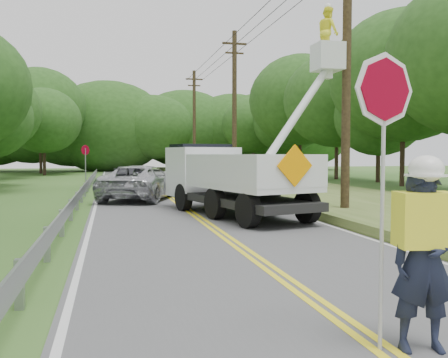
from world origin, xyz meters
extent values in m
plane|color=#2D561C|center=(0.00, 0.00, 0.00)|extent=(140.00, 140.00, 0.00)
cube|color=#545557|center=(0.00, 14.00, 0.01)|extent=(7.20, 96.00, 0.02)
cube|color=yellow|center=(-0.10, 14.00, 0.02)|extent=(0.12, 96.00, 0.00)
cube|color=yellow|center=(0.10, 14.00, 0.02)|extent=(0.12, 96.00, 0.00)
cube|color=silver|center=(-3.45, 14.00, 0.02)|extent=(0.12, 96.00, 0.00)
cube|color=silver|center=(3.45, 14.00, 0.02)|extent=(0.12, 96.00, 0.00)
cube|color=gray|center=(-4.10, 1.00, 0.35)|extent=(0.12, 0.14, 0.70)
cube|color=gray|center=(-4.10, 4.00, 0.35)|extent=(0.12, 0.14, 0.70)
cube|color=gray|center=(-4.10, 7.00, 0.35)|extent=(0.12, 0.14, 0.70)
cube|color=gray|center=(-4.10, 10.00, 0.35)|extent=(0.12, 0.14, 0.70)
cube|color=gray|center=(-4.10, 13.00, 0.35)|extent=(0.12, 0.14, 0.70)
cube|color=gray|center=(-4.10, 16.00, 0.35)|extent=(0.12, 0.14, 0.70)
cube|color=gray|center=(-4.10, 19.00, 0.35)|extent=(0.12, 0.14, 0.70)
cube|color=gray|center=(-4.10, 22.00, 0.35)|extent=(0.12, 0.14, 0.70)
cube|color=gray|center=(-4.10, 25.00, 0.35)|extent=(0.12, 0.14, 0.70)
cube|color=gray|center=(-4.10, 28.00, 0.35)|extent=(0.12, 0.14, 0.70)
cube|color=gray|center=(-4.10, 31.00, 0.35)|extent=(0.12, 0.14, 0.70)
cube|color=gray|center=(-4.10, 34.00, 0.35)|extent=(0.12, 0.14, 0.70)
cube|color=gray|center=(-4.10, 37.00, 0.35)|extent=(0.12, 0.14, 0.70)
cube|color=gray|center=(-4.00, 15.00, 0.60)|extent=(0.05, 48.00, 0.34)
cylinder|color=black|center=(5.00, 9.00, 5.00)|extent=(0.30, 0.30, 10.00)
cylinder|color=black|center=(5.00, 24.00, 5.00)|extent=(0.30, 0.30, 10.00)
cube|color=black|center=(5.00, 24.00, 9.20)|extent=(1.60, 0.12, 0.12)
cube|color=black|center=(5.00, 24.00, 8.60)|extent=(1.20, 0.10, 0.10)
cylinder|color=black|center=(5.00, 39.00, 5.00)|extent=(0.30, 0.30, 10.00)
cube|color=black|center=(5.00, 39.00, 9.20)|extent=(1.60, 0.12, 0.12)
cube|color=black|center=(5.00, 39.00, 8.60)|extent=(1.20, 0.10, 0.10)
cylinder|color=black|center=(4.30, 17.50, 9.10)|extent=(0.03, 43.00, 0.03)
cylinder|color=black|center=(5.00, 17.50, 9.10)|extent=(0.03, 43.00, 0.03)
cylinder|color=black|center=(5.70, 17.50, 9.10)|extent=(0.03, 43.00, 0.03)
cube|color=#446223|center=(7.10, 14.00, 0.15)|extent=(7.00, 96.00, 0.30)
cylinder|color=#332319|center=(-9.25, 45.04, 1.59)|extent=(0.32, 0.32, 3.18)
ellipsoid|color=#224818|center=(-9.25, 45.04, 5.48)|extent=(7.43, 7.43, 6.53)
cylinder|color=#332319|center=(-10.23, 49.87, 2.10)|extent=(0.32, 0.32, 4.20)
ellipsoid|color=#224818|center=(-10.23, 49.87, 7.24)|extent=(9.81, 9.81, 8.63)
cylinder|color=#332319|center=(16.08, 22.21, 2.11)|extent=(0.32, 0.32, 4.23)
ellipsoid|color=#224818|center=(16.08, 22.21, 7.28)|extent=(9.86, 9.86, 8.68)
cylinder|color=#332319|center=(16.87, 26.45, 1.44)|extent=(0.32, 0.32, 2.88)
ellipsoid|color=#224818|center=(16.87, 26.45, 4.95)|extent=(6.71, 6.71, 5.91)
cylinder|color=#332319|center=(15.89, 31.34, 1.94)|extent=(0.32, 0.32, 3.88)
ellipsoid|color=#224818|center=(15.89, 31.34, 6.68)|extent=(9.05, 9.05, 7.97)
cylinder|color=#332319|center=(15.36, 38.05, 2.15)|extent=(0.32, 0.32, 4.30)
ellipsoid|color=#224818|center=(15.36, 38.05, 7.41)|extent=(10.03, 10.03, 8.83)
cylinder|color=#332319|center=(16.18, 43.67, 1.62)|extent=(0.32, 0.32, 3.25)
ellipsoid|color=#224818|center=(16.18, 43.67, 5.59)|extent=(7.58, 7.58, 6.67)
cylinder|color=#332319|center=(13.65, 48.14, 1.61)|extent=(0.32, 0.32, 3.22)
ellipsoid|color=#224818|center=(13.65, 48.14, 5.55)|extent=(7.51, 7.51, 6.61)
ellipsoid|color=#224818|center=(-12.14, 57.28, 5.50)|extent=(12.08, 9.06, 9.06)
ellipsoid|color=#224818|center=(-7.32, 56.41, 5.50)|extent=(13.15, 9.86, 9.86)
ellipsoid|color=#224818|center=(-2.99, 56.15, 5.50)|extent=(15.49, 11.62, 11.62)
ellipsoid|color=#224818|center=(2.46, 54.40, 5.50)|extent=(10.70, 8.02, 8.02)
ellipsoid|color=#224818|center=(7.06, 57.79, 5.50)|extent=(13.81, 10.36, 10.36)
ellipsoid|color=#224818|center=(13.51, 56.98, 5.50)|extent=(12.72, 9.54, 9.54)
ellipsoid|color=#224818|center=(17.44, 56.09, 5.50)|extent=(13.08, 9.81, 9.81)
ellipsoid|color=#224818|center=(22.13, 54.07, 5.50)|extent=(14.02, 10.52, 10.52)
imported|color=#191E33|center=(0.40, -1.55, 1.00)|extent=(0.79, 0.59, 1.96)
cube|color=yellow|center=(0.40, -1.55, 1.44)|extent=(0.66, 0.47, 0.59)
ellipsoid|color=white|center=(0.40, -1.55, 1.99)|extent=(0.37, 0.37, 0.29)
cylinder|color=#B7B7B7|center=(-0.03, -1.42, 1.39)|extent=(0.04, 0.04, 2.74)
cylinder|color=maroon|center=(-0.03, -1.42, 2.83)|extent=(0.77, 0.19, 0.78)
cylinder|color=black|center=(0.98, 7.13, 0.53)|extent=(0.56, 1.06, 1.01)
cylinder|color=black|center=(3.03, 7.64, 0.53)|extent=(0.56, 1.06, 1.01)
cylinder|color=black|center=(0.46, 9.18, 0.53)|extent=(0.56, 1.06, 1.01)
cylinder|color=black|center=(2.51, 9.69, 0.53)|extent=(0.56, 1.06, 1.01)
cylinder|color=black|center=(-0.19, 11.74, 0.53)|extent=(0.56, 1.06, 1.01)
cylinder|color=black|center=(1.86, 12.26, 0.53)|extent=(0.56, 1.06, 1.01)
cube|color=black|center=(1.41, 9.74, 0.60)|extent=(3.81, 7.10, 0.26)
cube|color=white|center=(1.59, 9.03, 1.13)|extent=(3.55, 5.31, 0.23)
cube|color=white|center=(0.43, 8.73, 1.66)|extent=(1.25, 4.73, 0.95)
cube|color=white|center=(2.74, 9.32, 1.66)|extent=(1.25, 4.73, 0.95)
cube|color=white|center=(2.18, 6.69, 1.66)|extent=(2.37, 0.66, 0.95)
cube|color=white|center=(0.71, 12.51, 1.45)|extent=(2.80, 2.53, 1.90)
cube|color=black|center=(0.65, 12.71, 2.13)|extent=(2.39, 1.85, 0.79)
cube|color=white|center=(1.87, 7.90, 1.66)|extent=(1.16, 1.16, 0.85)
cube|color=white|center=(4.30, 9.00, 5.39)|extent=(0.90, 0.90, 0.90)
imported|color=yellow|center=(4.30, 9.00, 6.22)|extent=(0.62, 0.80, 1.65)
cube|color=#FF9900|center=(2.19, 6.62, 1.82)|extent=(1.17, 0.33, 1.20)
imported|color=#B8B9C0|center=(-1.43, 16.51, 0.82)|extent=(4.55, 6.33, 1.60)
imported|color=#3C3D43|center=(-1.85, 22.86, 0.73)|extent=(2.09, 4.91, 1.41)
cylinder|color=gray|center=(-4.15, 21.17, 1.24)|extent=(0.06, 0.06, 2.47)
cylinder|color=maroon|center=(-4.15, 21.17, 2.36)|extent=(0.43, 0.39, 0.56)
camera|label=1|loc=(-2.87, -5.99, 2.15)|focal=38.41mm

